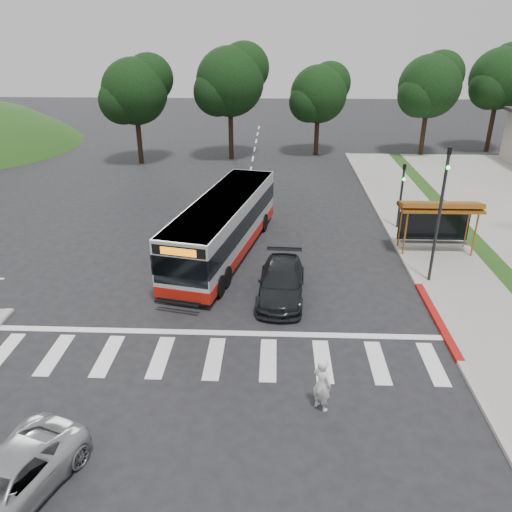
{
  "coord_description": "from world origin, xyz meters",
  "views": [
    {
      "loc": [
        2.16,
        -20.12,
        11.14
      ],
      "look_at": [
        1.32,
        0.67,
        1.6
      ],
      "focal_mm": 35.0,
      "sensor_mm": 36.0,
      "label": 1
    }
  ],
  "objects_px": {
    "pedestrian": "(322,385)",
    "dark_sedan": "(281,282)",
    "transit_bus": "(224,227)",
    "silver_suv_south": "(4,484)"
  },
  "relations": [
    {
      "from": "pedestrian",
      "to": "silver_suv_south",
      "type": "relative_size",
      "value": 0.41
    },
    {
      "from": "pedestrian",
      "to": "silver_suv_south",
      "type": "height_order",
      "value": "pedestrian"
    },
    {
      "from": "dark_sedan",
      "to": "transit_bus",
      "type": "bearing_deg",
      "value": 126.99
    },
    {
      "from": "pedestrian",
      "to": "silver_suv_south",
      "type": "bearing_deg",
      "value": 67.78
    },
    {
      "from": "pedestrian",
      "to": "transit_bus",
      "type": "bearing_deg",
      "value": -27.28
    },
    {
      "from": "silver_suv_south",
      "to": "pedestrian",
      "type": "bearing_deg",
      "value": 44.1
    },
    {
      "from": "pedestrian",
      "to": "dark_sedan",
      "type": "height_order",
      "value": "pedestrian"
    },
    {
      "from": "transit_bus",
      "to": "pedestrian",
      "type": "relative_size",
      "value": 6.35
    },
    {
      "from": "transit_bus",
      "to": "dark_sedan",
      "type": "height_order",
      "value": "transit_bus"
    },
    {
      "from": "silver_suv_south",
      "to": "transit_bus",
      "type": "bearing_deg",
      "value": 94.89
    }
  ]
}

